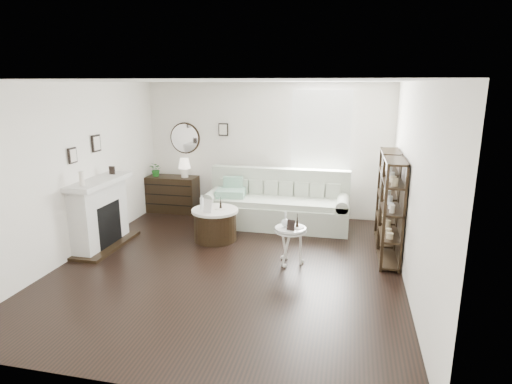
% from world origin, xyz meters
% --- Properties ---
extents(room, '(5.50, 5.50, 5.50)m').
position_xyz_m(room, '(0.73, 2.70, 1.60)').
color(room, black).
rests_on(room, ground).
extents(fireplace, '(0.50, 1.40, 1.84)m').
position_xyz_m(fireplace, '(-2.32, 0.30, 0.54)').
color(fireplace, silver).
rests_on(fireplace, ground).
extents(shelf_unit_far, '(0.30, 0.80, 1.60)m').
position_xyz_m(shelf_unit_far, '(2.33, 1.55, 0.80)').
color(shelf_unit_far, black).
rests_on(shelf_unit_far, ground).
extents(shelf_unit_near, '(0.30, 0.80, 1.60)m').
position_xyz_m(shelf_unit_near, '(2.33, 0.65, 0.80)').
color(shelf_unit_near, black).
rests_on(shelf_unit_near, ground).
extents(sofa, '(2.73, 0.94, 1.06)m').
position_xyz_m(sofa, '(0.35, 2.08, 0.35)').
color(sofa, beige).
rests_on(sofa, ground).
extents(quilt, '(0.61, 0.52, 0.14)m').
position_xyz_m(quilt, '(-0.54, 1.95, 0.62)').
color(quilt, '#289262').
rests_on(quilt, sofa).
extents(suitcase, '(0.62, 0.30, 0.39)m').
position_xyz_m(suitcase, '(1.20, 2.12, 0.20)').
color(suitcase, olive).
rests_on(suitcase, ground).
extents(dresser, '(1.14, 0.49, 0.76)m').
position_xyz_m(dresser, '(-2.02, 2.47, 0.38)').
color(dresser, black).
rests_on(dresser, ground).
extents(table_lamp, '(0.29, 0.29, 0.40)m').
position_xyz_m(table_lamp, '(-1.68, 2.47, 0.96)').
color(table_lamp, silver).
rests_on(table_lamp, dresser).
extents(potted_plant, '(0.33, 0.31, 0.29)m').
position_xyz_m(potted_plant, '(-2.30, 2.42, 0.91)').
color(potted_plant, '#1C631C').
rests_on(potted_plant, dresser).
extents(drum_table, '(0.80, 0.80, 0.56)m').
position_xyz_m(drum_table, '(-0.56, 1.01, 0.28)').
color(drum_table, black).
rests_on(drum_table, ground).
extents(pedestal_table, '(0.48, 0.48, 0.58)m').
position_xyz_m(pedestal_table, '(0.87, 0.28, 0.53)').
color(pedestal_table, silver).
rests_on(pedestal_table, ground).
extents(eiffel_drum, '(0.12, 0.12, 0.19)m').
position_xyz_m(eiffel_drum, '(-0.47, 1.06, 0.65)').
color(eiffel_drum, black).
rests_on(eiffel_drum, drum_table).
extents(bottle_drum, '(0.06, 0.06, 0.27)m').
position_xyz_m(bottle_drum, '(-0.76, 0.92, 0.69)').
color(bottle_drum, silver).
rests_on(bottle_drum, drum_table).
extents(card_frame_drum, '(0.18, 0.10, 0.22)m').
position_xyz_m(card_frame_drum, '(-0.61, 0.81, 0.67)').
color(card_frame_drum, silver).
rests_on(card_frame_drum, drum_table).
extents(eiffel_ped, '(0.14, 0.14, 0.20)m').
position_xyz_m(eiffel_ped, '(0.96, 0.31, 0.68)').
color(eiffel_ped, black).
rests_on(eiffel_ped, pedestal_table).
extents(flask_ped, '(0.12, 0.12, 0.23)m').
position_xyz_m(flask_ped, '(0.78, 0.30, 0.69)').
color(flask_ped, silver).
rests_on(flask_ped, pedestal_table).
extents(card_frame_ped, '(0.13, 0.08, 0.16)m').
position_xyz_m(card_frame_ped, '(0.89, 0.16, 0.66)').
color(card_frame_ped, black).
rests_on(card_frame_ped, pedestal_table).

